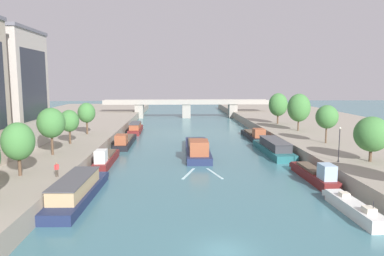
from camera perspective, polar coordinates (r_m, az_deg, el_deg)
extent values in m
plane|color=#42757F|center=(29.04, 5.07, -18.85)|extent=(400.00, 400.00, 0.00)
cube|color=gray|center=(87.12, -23.02, -0.83)|extent=(36.00, 170.00, 2.14)
cube|color=gray|center=(89.88, 22.20, -0.55)|extent=(36.00, 170.00, 2.14)
cube|color=#1E284C|center=(64.92, 0.83, -3.41)|extent=(4.34, 21.07, 1.04)
cube|color=#1E284C|center=(75.57, 0.51, -1.76)|extent=(3.74, 1.30, 0.89)
cube|color=#1E284C|center=(64.82, 0.83, -2.93)|extent=(4.41, 21.07, 0.06)
cube|color=#9E5133|center=(57.59, 1.11, -3.09)|extent=(3.02, 4.26, 2.26)
cube|color=black|center=(59.61, 1.02, -2.40)|extent=(2.35, 0.08, 0.63)
cube|color=brown|center=(66.84, 0.76, -2.43)|extent=(3.27, 10.98, 0.36)
cylinder|color=#232328|center=(58.56, 1.64, -3.50)|extent=(0.07, 0.07, 1.10)
cube|color=silver|center=(50.74, 3.56, -7.15)|extent=(1.88, 5.89, 0.03)
cube|color=silver|center=(50.56, -0.54, -7.19)|extent=(2.11, 5.84, 0.03)
cube|color=#1E284C|center=(42.05, -17.59, -9.95)|extent=(3.81, 15.50, 1.00)
cube|color=#1E284C|center=(49.48, -14.93, -7.08)|extent=(3.24, 1.31, 0.86)
cube|color=#1E284C|center=(41.89, -17.62, -9.26)|extent=(3.88, 15.50, 0.06)
cube|color=tan|center=(40.98, -17.97, -8.55)|extent=(3.04, 9.94, 1.45)
cube|color=#4C4C51|center=(40.78, -18.02, -7.51)|extent=(3.26, 10.24, 0.08)
cylinder|color=#232328|center=(37.37, -18.95, -10.44)|extent=(0.07, 0.07, 1.10)
cube|color=maroon|center=(57.63, -13.32, -5.00)|extent=(2.05, 11.93, 1.11)
cube|color=maroon|center=(63.69, -12.28, -3.67)|extent=(1.93, 1.24, 0.92)
cube|color=maroon|center=(57.51, -13.34, -4.43)|extent=(2.09, 11.93, 0.06)
cube|color=white|center=(53.42, -14.17, -4.35)|extent=(1.53, 2.39, 1.81)
cube|color=black|center=(54.53, -13.93, -3.81)|extent=(1.22, 0.03, 0.51)
cube|color=brown|center=(58.61, -13.13, -3.98)|extent=(1.59, 6.21, 0.36)
cylinder|color=#232328|center=(53.90, -13.74, -4.61)|extent=(0.07, 0.07, 1.10)
cube|color=black|center=(74.06, -10.46, -2.21)|extent=(2.84, 15.29, 0.94)
cube|color=black|center=(81.86, -9.68, -1.19)|extent=(2.64, 1.22, 0.83)
cube|color=black|center=(73.97, -10.47, -1.83)|extent=(2.89, 15.29, 0.06)
cube|color=#9E5133|center=(68.75, -11.09, -1.78)|extent=(2.09, 3.06, 1.79)
cube|color=black|center=(70.21, -10.91, -1.36)|extent=(1.67, 0.04, 0.50)
cube|color=brown|center=(75.43, -10.31, -1.48)|extent=(2.20, 7.96, 0.36)
cylinder|color=#232328|center=(69.34, -10.66, -1.97)|extent=(0.07, 0.07, 1.10)
cube|color=maroon|center=(90.76, -8.87, -0.35)|extent=(3.00, 13.39, 1.04)
cube|color=maroon|center=(97.68, -8.51, 0.28)|extent=(2.62, 1.27, 0.88)
cube|color=maroon|center=(90.69, -8.88, 0.00)|extent=(3.05, 13.39, 0.06)
cube|color=#9E5133|center=(89.94, -8.92, 0.37)|extent=(2.41, 8.58, 1.28)
cube|color=#4C4C51|center=(89.86, -8.93, 0.80)|extent=(2.58, 8.84, 0.08)
cylinder|color=#232328|center=(86.62, -8.85, 0.03)|extent=(0.07, 0.07, 1.10)
cube|color=silver|center=(38.87, 24.18, -11.61)|extent=(1.92, 9.08, 1.15)
cube|color=silver|center=(42.96, 21.09, -9.47)|extent=(1.63, 1.28, 0.94)
cube|color=silver|center=(38.68, 24.23, -10.76)|extent=(1.96, 9.08, 0.06)
cube|color=beige|center=(40.29, 22.89, -9.62)|extent=(0.87, 0.92, 0.40)
cube|color=beige|center=(36.52, 26.16, -11.51)|extent=(0.96, 1.12, 0.48)
cylinder|color=#232328|center=(36.40, 26.68, -11.09)|extent=(0.07, 0.07, 1.10)
cube|color=maroon|center=(49.81, 18.60, -7.18)|extent=(2.29, 11.40, 1.12)
cube|color=maroon|center=(55.24, 16.24, -5.52)|extent=(1.99, 1.27, 0.93)
cube|color=maroon|center=(49.67, 18.63, -6.52)|extent=(2.33, 11.40, 0.06)
cube|color=#9EBCD6|center=(46.01, 20.51, -6.51)|extent=(1.60, 2.30, 1.82)
cube|color=black|center=(46.96, 19.95, -5.86)|extent=(1.24, 0.05, 0.51)
cube|color=brown|center=(50.64, 18.16, -5.98)|extent=(1.73, 5.94, 0.36)
cylinder|color=#232328|center=(46.62, 20.61, -6.79)|extent=(0.07, 0.07, 1.10)
cube|color=#23666B|center=(65.47, 12.70, -3.48)|extent=(3.74, 15.88, 1.11)
cube|color=#23666B|center=(73.27, 10.89, -2.17)|extent=(3.29, 1.30, 0.92)
cube|color=#23666B|center=(65.36, 12.71, -2.98)|extent=(3.81, 15.89, 0.06)
cube|color=#38383D|center=(64.49, 12.93, -2.48)|extent=(3.01, 10.18, 1.37)
cube|color=#4C4C51|center=(64.37, 12.95, -1.85)|extent=(3.23, 10.49, 0.08)
cylinder|color=#232328|center=(60.95, 14.45, -3.24)|extent=(0.07, 0.07, 1.10)
cube|color=black|center=(81.77, 9.70, -1.27)|extent=(3.17, 14.02, 0.93)
cube|color=black|center=(88.85, 8.65, -0.49)|extent=(2.88, 1.24, 0.82)
cube|color=black|center=(81.70, 9.71, -0.93)|extent=(3.24, 14.02, 0.06)
cube|color=#9E5133|center=(76.99, 10.51, -0.77)|extent=(2.29, 2.82, 1.79)
cube|color=black|center=(78.31, 10.28, -0.43)|extent=(1.81, 0.05, 0.50)
cube|color=brown|center=(83.02, 9.50, -0.65)|extent=(2.44, 7.30, 0.36)
cylinder|color=#232328|center=(77.68, 10.73, -0.96)|extent=(0.07, 0.07, 1.10)
cylinder|color=brown|center=(45.44, -25.55, -5.10)|extent=(0.37, 0.37, 2.77)
ellipsoid|color=#427F3D|center=(44.98, -25.74, -1.91)|extent=(3.59, 3.59, 4.28)
cylinder|color=brown|center=(55.98, -21.19, -2.22)|extent=(0.35, 0.35, 3.48)
ellipsoid|color=#427F3D|center=(55.58, -21.34, 0.76)|extent=(3.92, 3.92, 4.33)
cylinder|color=brown|center=(64.69, -18.69, -1.10)|extent=(0.35, 0.35, 2.91)
ellipsoid|color=#427F3D|center=(64.38, -18.79, 1.08)|extent=(3.23, 3.23, 3.71)
cylinder|color=brown|center=(75.14, -16.22, 0.28)|extent=(0.37, 0.37, 3.21)
ellipsoid|color=#427F3D|center=(74.86, -16.30, 2.33)|extent=(3.44, 3.44, 3.96)
cylinder|color=brown|center=(53.59, 26.33, -3.50)|extent=(0.39, 0.39, 2.41)
ellipsoid|color=#427F3D|center=(53.20, 26.49, -0.87)|extent=(4.53, 4.53, 4.66)
cylinder|color=brown|center=(65.99, 20.39, -0.77)|extent=(0.27, 0.27, 3.44)
ellipsoid|color=#427F3D|center=(65.67, 20.51, 1.66)|extent=(3.74, 3.74, 4.00)
cylinder|color=brown|center=(80.34, 16.42, 0.75)|extent=(0.30, 0.30, 3.29)
ellipsoid|color=#427F3D|center=(80.04, 16.50, 3.08)|extent=(4.79, 4.79, 5.95)
cylinder|color=brown|center=(91.76, 13.37, 1.65)|extent=(0.40, 0.40, 3.20)
ellipsoid|color=#427F3D|center=(91.50, 13.43, 3.61)|extent=(4.59, 4.59, 5.61)
cylinder|color=black|center=(51.35, 22.18, -2.60)|extent=(0.11, 0.11, 4.38)
sphere|color=#EAE5C6|center=(51.01, 22.31, -0.02)|extent=(0.28, 0.28, 0.28)
cylinder|color=black|center=(51.74, 22.07, -4.88)|extent=(0.22, 0.22, 0.20)
cube|color=#232833|center=(62.52, -23.50, 6.27)|extent=(0.04, 9.97, 10.93)
cube|color=#9E998E|center=(123.84, -0.91, 3.92)|extent=(56.09, 4.40, 0.60)
cube|color=#9E998E|center=(121.80, -0.89, 4.21)|extent=(56.09, 0.30, 0.90)
cube|color=#9E998E|center=(125.79, -0.94, 4.31)|extent=(56.09, 0.30, 0.90)
cube|color=#9E998E|center=(124.61, -8.31, 2.65)|extent=(2.80, 3.60, 4.67)
cube|color=#9E998E|center=(124.04, -0.91, 2.70)|extent=(2.80, 3.60, 4.67)
cube|color=#9E998E|center=(125.53, 6.44, 2.71)|extent=(2.80, 3.60, 4.67)
cylinder|color=#473D33|center=(43.42, -20.65, -6.71)|extent=(0.13, 0.13, 0.84)
cylinder|color=#473D33|center=(43.50, -20.41, -6.67)|extent=(0.13, 0.13, 0.84)
cube|color=#DB3838|center=(43.30, -20.57, -5.79)|extent=(0.39, 0.38, 0.56)
sphere|color=#9E7051|center=(43.22, -20.59, -5.27)|extent=(0.21, 0.21, 0.21)
cylinder|color=#DB3838|center=(43.22, -20.83, -5.83)|extent=(0.09, 0.09, 0.54)
cylinder|color=#DB3838|center=(43.39, -20.30, -5.75)|extent=(0.09, 0.09, 0.54)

